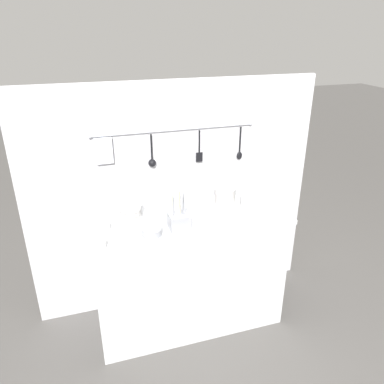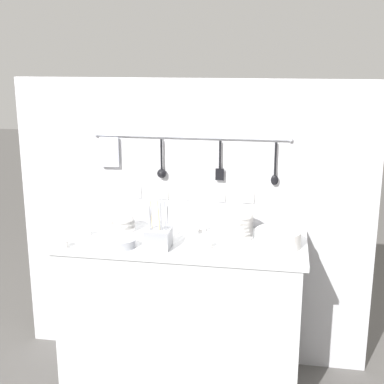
{
  "view_description": "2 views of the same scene",
  "coord_description": "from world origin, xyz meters",
  "px_view_note": "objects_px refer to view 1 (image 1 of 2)",
  "views": [
    {
      "loc": [
        -0.65,
        -2.18,
        2.11
      ],
      "look_at": [
        0.03,
        -0.03,
        1.09
      ],
      "focal_mm": 35.0,
      "sensor_mm": 36.0,
      "label": 1
    },
    {
      "loc": [
        0.56,
        -2.77,
        1.91
      ],
      "look_at": [
        0.06,
        -0.02,
        1.18
      ],
      "focal_mm": 50.0,
      "sensor_mm": 36.0,
      "label": 2
    }
  ],
  "objects_px": {
    "steel_mixing_bowl": "(152,232)",
    "cup_front_left": "(214,216)",
    "cutlery_caddy": "(179,221)",
    "cup_mid_row": "(102,245)",
    "cup_back_left": "(190,206)",
    "cup_edge_far": "(192,201)",
    "cup_beside_plates": "(106,227)",
    "bowl_stack_wide_centre": "(225,195)",
    "bowl_stack_tall_left": "(131,211)",
    "plate_stack": "(258,201)"
  },
  "relations": [
    {
      "from": "bowl_stack_wide_centre",
      "to": "cup_beside_plates",
      "type": "height_order",
      "value": "bowl_stack_wide_centre"
    },
    {
      "from": "steel_mixing_bowl",
      "to": "cutlery_caddy",
      "type": "relative_size",
      "value": 0.47
    },
    {
      "from": "plate_stack",
      "to": "steel_mixing_bowl",
      "type": "relative_size",
      "value": 1.99
    },
    {
      "from": "cutlery_caddy",
      "to": "cup_mid_row",
      "type": "relative_size",
      "value": 5.47
    },
    {
      "from": "steel_mixing_bowl",
      "to": "bowl_stack_wide_centre",
      "type": "bearing_deg",
      "value": 23.93
    },
    {
      "from": "cutlery_caddy",
      "to": "cup_edge_far",
      "type": "bearing_deg",
      "value": 59.22
    },
    {
      "from": "bowl_stack_tall_left",
      "to": "cutlery_caddy",
      "type": "xyz_separation_m",
      "value": [
        0.27,
        -0.23,
        0.01
      ]
    },
    {
      "from": "steel_mixing_bowl",
      "to": "cup_edge_far",
      "type": "height_order",
      "value": "same"
    },
    {
      "from": "cup_beside_plates",
      "to": "cup_mid_row",
      "type": "bearing_deg",
      "value": -102.09
    },
    {
      "from": "cup_front_left",
      "to": "cup_back_left",
      "type": "bearing_deg",
      "value": 119.68
    },
    {
      "from": "plate_stack",
      "to": "cup_front_left",
      "type": "relative_size",
      "value": 5.08
    },
    {
      "from": "bowl_stack_tall_left",
      "to": "cup_front_left",
      "type": "height_order",
      "value": "bowl_stack_tall_left"
    },
    {
      "from": "cup_edge_far",
      "to": "bowl_stack_wide_centre",
      "type": "bearing_deg",
      "value": -19.41
    },
    {
      "from": "cutlery_caddy",
      "to": "cup_front_left",
      "type": "distance_m",
      "value": 0.27
    },
    {
      "from": "steel_mixing_bowl",
      "to": "cup_mid_row",
      "type": "bearing_deg",
      "value": -167.93
    },
    {
      "from": "cutlery_caddy",
      "to": "cup_front_left",
      "type": "xyz_separation_m",
      "value": [
        0.26,
        0.05,
        -0.03
      ]
    },
    {
      "from": "plate_stack",
      "to": "cutlery_caddy",
      "type": "xyz_separation_m",
      "value": [
        -0.63,
        -0.13,
        0.01
      ]
    },
    {
      "from": "steel_mixing_bowl",
      "to": "cup_beside_plates",
      "type": "distance_m",
      "value": 0.31
    },
    {
      "from": "cutlery_caddy",
      "to": "bowl_stack_tall_left",
      "type": "bearing_deg",
      "value": 139.77
    },
    {
      "from": "bowl_stack_wide_centre",
      "to": "cup_back_left",
      "type": "height_order",
      "value": "bowl_stack_wide_centre"
    },
    {
      "from": "cup_mid_row",
      "to": "steel_mixing_bowl",
      "type": "bearing_deg",
      "value": 12.07
    },
    {
      "from": "cup_beside_plates",
      "to": "cup_front_left",
      "type": "distance_m",
      "value": 0.72
    },
    {
      "from": "cup_mid_row",
      "to": "cup_front_left",
      "type": "bearing_deg",
      "value": 10.64
    },
    {
      "from": "bowl_stack_wide_centre",
      "to": "cup_edge_far",
      "type": "relative_size",
      "value": 3.15
    },
    {
      "from": "steel_mixing_bowl",
      "to": "cup_front_left",
      "type": "relative_size",
      "value": 2.55
    },
    {
      "from": "cup_beside_plates",
      "to": "cup_back_left",
      "type": "height_order",
      "value": "same"
    },
    {
      "from": "cutlery_caddy",
      "to": "cup_mid_row",
      "type": "height_order",
      "value": "cutlery_caddy"
    },
    {
      "from": "bowl_stack_wide_centre",
      "to": "cup_beside_plates",
      "type": "bearing_deg",
      "value": -172.14
    },
    {
      "from": "cup_back_left",
      "to": "cutlery_caddy",
      "type": "bearing_deg",
      "value": -122.04
    },
    {
      "from": "plate_stack",
      "to": "cup_mid_row",
      "type": "bearing_deg",
      "value": -168.54
    },
    {
      "from": "cutlery_caddy",
      "to": "cup_back_left",
      "type": "height_order",
      "value": "cutlery_caddy"
    },
    {
      "from": "cup_front_left",
      "to": "plate_stack",
      "type": "bearing_deg",
      "value": 13.13
    },
    {
      "from": "cutlery_caddy",
      "to": "cup_front_left",
      "type": "bearing_deg",
      "value": 10.24
    },
    {
      "from": "cutlery_caddy",
      "to": "cup_beside_plates",
      "type": "xyz_separation_m",
      "value": [
        -0.45,
        0.12,
        -0.03
      ]
    },
    {
      "from": "bowl_stack_wide_centre",
      "to": "steel_mixing_bowl",
      "type": "bearing_deg",
      "value": -156.07
    },
    {
      "from": "bowl_stack_wide_centre",
      "to": "steel_mixing_bowl",
      "type": "relative_size",
      "value": 1.23
    },
    {
      "from": "steel_mixing_bowl",
      "to": "cutlery_caddy",
      "type": "xyz_separation_m",
      "value": [
        0.18,
        0.03,
        0.03
      ]
    },
    {
      "from": "cup_back_left",
      "to": "cup_mid_row",
      "type": "bearing_deg",
      "value": -152.68
    },
    {
      "from": "bowl_stack_tall_left",
      "to": "cup_front_left",
      "type": "xyz_separation_m",
      "value": [
        0.53,
        -0.19,
        -0.03
      ]
    },
    {
      "from": "cup_edge_far",
      "to": "steel_mixing_bowl",
      "type": "bearing_deg",
      "value": -137.26
    },
    {
      "from": "steel_mixing_bowl",
      "to": "cup_beside_plates",
      "type": "relative_size",
      "value": 2.55
    },
    {
      "from": "bowl_stack_tall_left",
      "to": "cup_mid_row",
      "type": "bearing_deg",
      "value": -124.51
    },
    {
      "from": "bowl_stack_wide_centre",
      "to": "cup_mid_row",
      "type": "bearing_deg",
      "value": -159.98
    },
    {
      "from": "bowl_stack_tall_left",
      "to": "cup_edge_far",
      "type": "xyz_separation_m",
      "value": [
        0.46,
        0.08,
        -0.03
      ]
    },
    {
      "from": "cutlery_caddy",
      "to": "cup_edge_far",
      "type": "height_order",
      "value": "cutlery_caddy"
    },
    {
      "from": "bowl_stack_tall_left",
      "to": "cup_beside_plates",
      "type": "height_order",
      "value": "bowl_stack_tall_left"
    },
    {
      "from": "bowl_stack_tall_left",
      "to": "cup_mid_row",
      "type": "relative_size",
      "value": 2.98
    },
    {
      "from": "bowl_stack_tall_left",
      "to": "cup_mid_row",
      "type": "xyz_separation_m",
      "value": [
        -0.23,
        -0.33,
        -0.03
      ]
    },
    {
      "from": "cup_back_left",
      "to": "steel_mixing_bowl",
      "type": "bearing_deg",
      "value": -141.27
    },
    {
      "from": "bowl_stack_wide_centre",
      "to": "cutlery_caddy",
      "type": "height_order",
      "value": "cutlery_caddy"
    }
  ]
}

